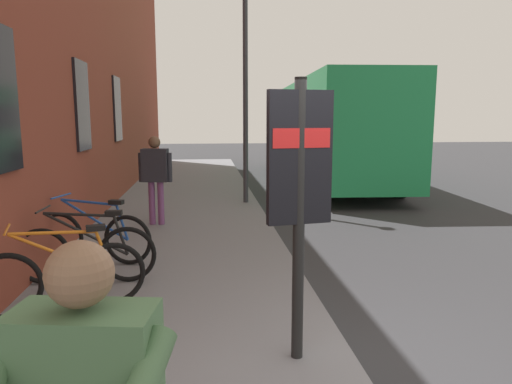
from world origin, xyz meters
TOP-DOWN VIEW (x-y plane):
  - ground at (6.00, -1.00)m, footprint 60.00×60.00m
  - sidewalk_pavement at (8.00, 1.75)m, footprint 24.00×3.50m
  - station_facade at (8.99, 3.80)m, footprint 22.00×0.65m
  - bicycle_nearest_sign at (1.59, 2.83)m, footprint 0.63×1.72m
  - bicycle_end_of_row at (2.50, 2.80)m, footprint 0.48×1.77m
  - bicycle_leaning_wall at (3.36, 2.89)m, footprint 0.66×1.71m
  - transit_info_sign at (0.38, 0.52)m, footprint 0.17×0.56m
  - city_bus at (12.25, -3.00)m, footprint 10.63×3.14m
  - pedestrian_crossing_street at (5.77, 2.24)m, footprint 0.32×0.65m
  - street_lamp at (7.98, 0.30)m, footprint 0.28×0.28m

SIDE VIEW (x-z plane):
  - ground at x=6.00m, z-range 0.00..0.00m
  - sidewalk_pavement at x=8.00m, z-range 0.00..0.12m
  - bicycle_nearest_sign at x=1.59m, z-range 0.02..1.00m
  - bicycle_end_of_row at x=2.50m, z-range 0.02..1.00m
  - bicycle_leaning_wall at x=3.36m, z-range 0.02..1.00m
  - pedestrian_crossing_street at x=5.77m, z-range 0.31..2.03m
  - transit_info_sign at x=0.38m, z-range 0.52..2.92m
  - city_bus at x=12.25m, z-range 0.24..3.59m
  - street_lamp at x=7.98m, z-range 0.60..5.87m
  - station_facade at x=8.99m, z-range 0.00..8.13m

